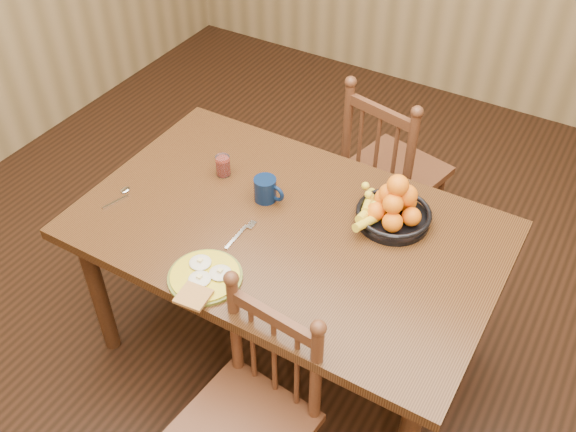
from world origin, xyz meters
The scene contains 10 objects.
room centered at (0.00, 0.00, 1.35)m, with size 4.52×5.02×2.72m.
dining_table centered at (0.00, 0.00, 0.67)m, with size 1.60×1.00×0.75m.
chair_far centered at (0.08, 0.86, 0.46)m, with size 0.51×0.50×0.95m.
chair_near centered at (0.21, -0.60, 0.44)m, with size 0.44×0.43×0.90m.
breakfast_plate centered at (-0.11, -0.39, 0.76)m, with size 0.26×0.29×0.04m.
fork centered at (-0.13, -0.13, 0.75)m, with size 0.03×0.18×0.00m.
spoon centered at (-0.67, -0.18, 0.75)m, with size 0.05×0.16×0.01m.
coffee_mug centered at (-0.15, 0.09, 0.80)m, with size 0.13×0.09×0.10m.
juice_glass centered at (-0.39, 0.14, 0.79)m, with size 0.06×0.06×0.09m.
fruit_bowl centered at (0.33, 0.22, 0.81)m, with size 0.32×0.32×0.22m.
Camera 1 is at (0.91, -1.54, 2.41)m, focal length 40.00 mm.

